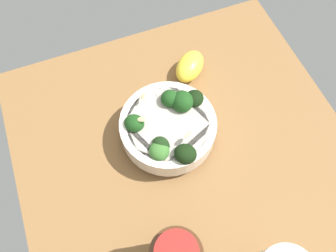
% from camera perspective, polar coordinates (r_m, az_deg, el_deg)
% --- Properties ---
extents(ground_plane, '(0.63, 0.63, 0.05)m').
position_cam_1_polar(ground_plane, '(0.68, 3.01, -5.22)').
color(ground_plane, brown).
extents(bowl_of_broccoli, '(0.18, 0.18, 0.09)m').
position_cam_1_polar(bowl_of_broccoli, '(0.64, 0.13, -0.12)').
color(bowl_of_broccoli, silver).
rests_on(bowl_of_broccoli, ground_plane).
extents(lemon_wedge, '(0.09, 0.09, 0.04)m').
position_cam_1_polar(lemon_wedge, '(0.74, 3.60, 9.76)').
color(lemon_wedge, yellow).
rests_on(lemon_wedge, ground_plane).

